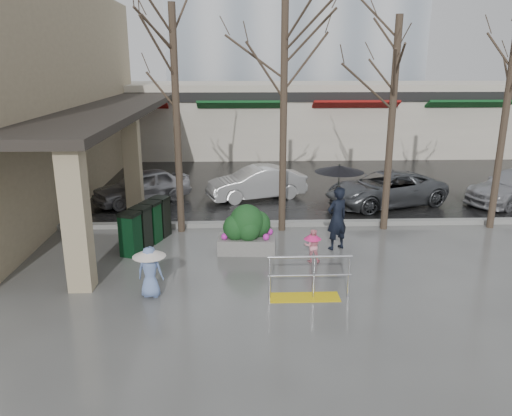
{
  "coord_description": "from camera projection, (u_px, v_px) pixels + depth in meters",
  "views": [
    {
      "loc": [
        -0.2,
        -11.5,
        5.19
      ],
      "look_at": [
        0.3,
        1.69,
        1.3
      ],
      "focal_mm": 35.0,
      "sensor_mm": 36.0,
      "label": 1
    }
  ],
  "objects": [
    {
      "name": "ground",
      "position": [
        247.0,
        277.0,
        12.5
      ],
      "size": [
        120.0,
        120.0,
        0.0
      ],
      "primitive_type": "plane",
      "color": "#51514F",
      "rests_on": "ground"
    },
    {
      "name": "street_asphalt",
      "position": [
        240.0,
        141.0,
        33.59
      ],
      "size": [
        120.0,
        36.0,
        0.01
      ],
      "primitive_type": "cube",
      "color": "black",
      "rests_on": "ground"
    },
    {
      "name": "car_c",
      "position": [
        385.0,
        189.0,
        18.56
      ],
      "size": [
        4.97,
        3.44,
        1.26
      ],
      "primitive_type": "imported",
      "rotation": [
        0.0,
        0.0,
        -1.24
      ],
      "color": "#4F5256",
      "rests_on": "ground"
    },
    {
      "name": "news_boxes",
      "position": [
        146.0,
        225.0,
        14.51
      ],
      "size": [
        1.23,
        2.25,
        1.24
      ],
      "rotation": [
        0.0,
        0.0,
        -0.35
      ],
      "color": "#0B3218",
      "rests_on": "ground"
    },
    {
      "name": "planter",
      "position": [
        247.0,
        229.0,
        13.97
      ],
      "size": [
        1.64,
        0.95,
        1.39
      ],
      "rotation": [
        0.0,
        0.0,
        -0.06
      ],
      "color": "gray",
      "rests_on": "ground"
    },
    {
      "name": "pillar_front",
      "position": [
        76.0,
        218.0,
        11.39
      ],
      "size": [
        0.55,
        0.55,
        3.5
      ],
      "primitive_type": "cube",
      "color": "tan",
      "rests_on": "ground"
    },
    {
      "name": "curb",
      "position": [
        244.0,
        224.0,
        16.31
      ],
      "size": [
        120.0,
        0.3,
        0.15
      ],
      "primitive_type": "cube",
      "color": "gray",
      "rests_on": "ground"
    },
    {
      "name": "car_a",
      "position": [
        142.0,
        186.0,
        18.96
      ],
      "size": [
        3.89,
        3.33,
        1.26
      ],
      "primitive_type": "imported",
      "rotation": [
        0.0,
        0.0,
        -0.96
      ],
      "color": "#AAA9AE",
      "rests_on": "ground"
    },
    {
      "name": "storefront_row",
      "position": [
        274.0,
        118.0,
        29.23
      ],
      "size": [
        34.0,
        6.74,
        4.0
      ],
      "color": "beige",
      "rests_on": "ground"
    },
    {
      "name": "child_blue",
      "position": [
        150.0,
        267.0,
        11.27
      ],
      "size": [
        0.76,
        0.76,
        1.21
      ],
      "rotation": [
        0.0,
        0.0,
        3.01
      ],
      "color": "#6E89C4",
      "rests_on": "ground"
    },
    {
      "name": "handrail",
      "position": [
        308.0,
        283.0,
        11.29
      ],
      "size": [
        1.9,
        0.5,
        1.03
      ],
      "color": "yellow",
      "rests_on": "ground"
    },
    {
      "name": "canopy_slab",
      "position": [
        116.0,
        104.0,
        18.97
      ],
      "size": [
        2.8,
        18.0,
        0.25
      ],
      "primitive_type": "cube",
      "color": "#2D2823",
      "rests_on": "pillar_front"
    },
    {
      "name": "pillar_back",
      "position": [
        133.0,
        163.0,
        17.62
      ],
      "size": [
        0.55,
        0.55,
        3.5
      ],
      "primitive_type": "cube",
      "color": "tan",
      "rests_on": "ground"
    },
    {
      "name": "child_pink",
      "position": [
        312.0,
        243.0,
        13.31
      ],
      "size": [
        0.47,
        0.47,
        0.91
      ],
      "rotation": [
        0.0,
        0.0,
        3.06
      ],
      "color": "pink",
      "rests_on": "ground"
    },
    {
      "name": "tree_west",
      "position": [
        174.0,
        65.0,
        14.44
      ],
      "size": [
        3.2,
        3.2,
        6.8
      ],
      "color": "#382B21",
      "rests_on": "ground"
    },
    {
      "name": "woman",
      "position": [
        338.0,
        199.0,
        13.97
      ],
      "size": [
        1.38,
        1.38,
        2.49
      ],
      "rotation": [
        0.0,
        0.0,
        3.61
      ],
      "color": "black",
      "rests_on": "ground"
    },
    {
      "name": "tree_midwest",
      "position": [
        284.0,
        60.0,
        14.52
      ],
      "size": [
        3.2,
        3.2,
        7.0
      ],
      "color": "#382B21",
      "rests_on": "ground"
    },
    {
      "name": "tree_mideast",
      "position": [
        395.0,
        73.0,
        14.74
      ],
      "size": [
        3.2,
        3.2,
        6.5
      ],
      "color": "#382B21",
      "rests_on": "ground"
    },
    {
      "name": "car_b",
      "position": [
        256.0,
        183.0,
        19.47
      ],
      "size": [
        4.05,
        2.5,
        1.26
      ],
      "primitive_type": "imported",
      "rotation": [
        0.0,
        0.0,
        -1.24
      ],
      "color": "silver",
      "rests_on": "ground"
    },
    {
      "name": "near_building",
      "position": [
        2.0,
        94.0,
        18.71
      ],
      "size": [
        6.0,
        18.0,
        8.0
      ],
      "primitive_type": "cube",
      "color": "tan",
      "rests_on": "ground"
    }
  ]
}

